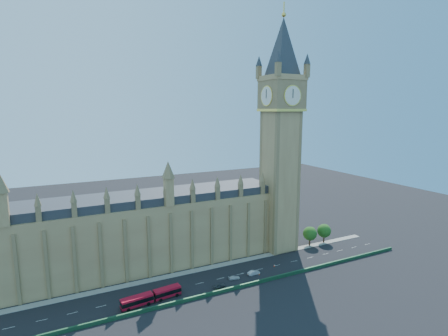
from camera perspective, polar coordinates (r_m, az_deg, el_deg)
name	(u,v)px	position (r m, az deg, el deg)	size (l,w,h in m)	color
ground	(210,281)	(127.33, -2.29, -17.94)	(400.00, 400.00, 0.00)	black
palace_westminster	(123,234)	(134.78, -16.19, -10.31)	(120.00, 20.00, 28.00)	#9F794D
elizabeth_tower	(281,120)	(144.22, 9.29, 7.74)	(20.59, 20.59, 105.00)	#9F794D
bridge_parapet	(221,291)	(119.84, -0.43, -19.47)	(160.00, 0.60, 1.20)	#1E4C2D
kerb_north	(200,270)	(135.13, -3.99, -16.22)	(160.00, 3.00, 0.16)	gray
tree_east_near	(310,233)	(158.94, 13.90, -10.28)	(6.00, 6.00, 8.50)	#382619
tree_east_far	(324,230)	(163.98, 16.07, -9.76)	(6.00, 6.00, 8.50)	#382619
red_bus	(152,297)	(116.72, -11.74, -19.92)	(19.11, 4.76, 3.22)	#B10B22
car_grey	(219,286)	(122.76, -0.80, -18.67)	(1.67, 4.15, 1.41)	#3E4145
car_silver	(254,273)	(131.52, 4.88, -16.66)	(1.61, 4.61, 1.52)	#B4B7BC
car_white	(234,278)	(128.08, 1.68, -17.47)	(1.64, 4.03, 1.17)	silver
cone_a	(248,274)	(131.44, 3.88, -16.85)	(0.48, 0.48, 0.74)	black
cone_b	(249,273)	(132.37, 4.08, -16.68)	(0.49, 0.49, 0.62)	black
cone_c	(259,274)	(131.80, 5.78, -16.83)	(0.48, 0.48, 0.62)	black
cone_d	(274,266)	(138.47, 8.23, -15.50)	(0.62, 0.62, 0.77)	black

